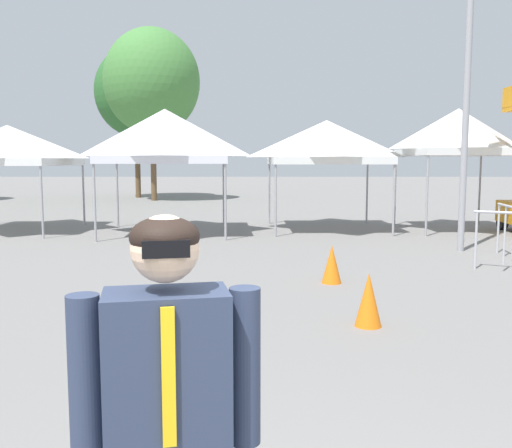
{
  "coord_description": "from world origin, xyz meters",
  "views": [
    {
      "loc": [
        -0.31,
        -1.39,
        1.95
      ],
      "look_at": [
        -0.31,
        4.46,
        1.3
      ],
      "focal_mm": 39.43,
      "sensor_mm": 36.0,
      "label": 1
    }
  ],
  "objects_px": {
    "canopy_tent_center": "(165,136)",
    "canopy_tent_far_left": "(458,132)",
    "person_foreground": "(168,429)",
    "traffic_cone_near_barrier": "(368,300)",
    "tree_behind_tents_left": "(152,82)",
    "tree_behind_tents_center": "(136,92)",
    "canopy_tent_behind_center": "(326,142)",
    "canopy_tent_far_right": "(8,145)",
    "traffic_cone_lot_center": "(331,264)"
  },
  "relations": [
    {
      "from": "tree_behind_tents_center",
      "to": "traffic_cone_lot_center",
      "type": "relative_size",
      "value": 12.94
    },
    {
      "from": "tree_behind_tents_center",
      "to": "traffic_cone_lot_center",
      "type": "bearing_deg",
      "value": -70.53
    },
    {
      "from": "tree_behind_tents_left",
      "to": "traffic_cone_near_barrier",
      "type": "distance_m",
      "value": 23.12
    },
    {
      "from": "canopy_tent_behind_center",
      "to": "tree_behind_tents_left",
      "type": "bearing_deg",
      "value": 120.7
    },
    {
      "from": "person_foreground",
      "to": "traffic_cone_near_barrier",
      "type": "height_order",
      "value": "person_foreground"
    },
    {
      "from": "canopy_tent_far_left",
      "to": "canopy_tent_far_right",
      "type": "bearing_deg",
      "value": -178.99
    },
    {
      "from": "canopy_tent_far_left",
      "to": "tree_behind_tents_center",
      "type": "height_order",
      "value": "tree_behind_tents_center"
    },
    {
      "from": "canopy_tent_center",
      "to": "tree_behind_tents_center",
      "type": "bearing_deg",
      "value": 104.58
    },
    {
      "from": "canopy_tent_center",
      "to": "canopy_tent_far_left",
      "type": "height_order",
      "value": "canopy_tent_far_left"
    },
    {
      "from": "canopy_tent_far_left",
      "to": "person_foreground",
      "type": "height_order",
      "value": "canopy_tent_far_left"
    },
    {
      "from": "tree_behind_tents_left",
      "to": "tree_behind_tents_center",
      "type": "bearing_deg",
      "value": 118.82
    },
    {
      "from": "canopy_tent_behind_center",
      "to": "traffic_cone_near_barrier",
      "type": "distance_m",
      "value": 9.83
    },
    {
      "from": "canopy_tent_far_right",
      "to": "canopy_tent_behind_center",
      "type": "bearing_deg",
      "value": 2.06
    },
    {
      "from": "traffic_cone_near_barrier",
      "to": "canopy_tent_behind_center",
      "type": "bearing_deg",
      "value": 86.01
    },
    {
      "from": "canopy_tent_center",
      "to": "traffic_cone_lot_center",
      "type": "height_order",
      "value": "canopy_tent_center"
    },
    {
      "from": "tree_behind_tents_left",
      "to": "traffic_cone_near_barrier",
      "type": "height_order",
      "value": "tree_behind_tents_left"
    },
    {
      "from": "canopy_tent_far_left",
      "to": "tree_behind_tents_left",
      "type": "height_order",
      "value": "tree_behind_tents_left"
    },
    {
      "from": "tree_behind_tents_center",
      "to": "canopy_tent_far_right",
      "type": "bearing_deg",
      "value": -92.14
    },
    {
      "from": "person_foreground",
      "to": "tree_behind_tents_center",
      "type": "height_order",
      "value": "tree_behind_tents_center"
    },
    {
      "from": "canopy_tent_behind_center",
      "to": "tree_behind_tents_left",
      "type": "relative_size",
      "value": 0.4
    },
    {
      "from": "canopy_tent_behind_center",
      "to": "tree_behind_tents_center",
      "type": "xyz_separation_m",
      "value": [
        -8.37,
        14.26,
        3.11
      ]
    },
    {
      "from": "canopy_tent_behind_center",
      "to": "tree_behind_tents_left",
      "type": "height_order",
      "value": "tree_behind_tents_left"
    },
    {
      "from": "canopy_tent_far_right",
      "to": "person_foreground",
      "type": "relative_size",
      "value": 1.89
    },
    {
      "from": "traffic_cone_lot_center",
      "to": "tree_behind_tents_left",
      "type": "bearing_deg",
      "value": 108.26
    },
    {
      "from": "tree_behind_tents_left",
      "to": "traffic_cone_lot_center",
      "type": "xyz_separation_m",
      "value": [
        6.31,
        -19.14,
        -5.51
      ]
    },
    {
      "from": "canopy_tent_far_right",
      "to": "canopy_tent_center",
      "type": "height_order",
      "value": "canopy_tent_center"
    },
    {
      "from": "traffic_cone_lot_center",
      "to": "traffic_cone_near_barrier",
      "type": "distance_m",
      "value": 2.38
    },
    {
      "from": "canopy_tent_center",
      "to": "canopy_tent_behind_center",
      "type": "relative_size",
      "value": 1.07
    },
    {
      "from": "canopy_tent_behind_center",
      "to": "canopy_tent_far_left",
      "type": "distance_m",
      "value": 3.7
    },
    {
      "from": "tree_behind_tents_center",
      "to": "traffic_cone_near_barrier",
      "type": "relative_size",
      "value": 12.36
    },
    {
      "from": "canopy_tent_behind_center",
      "to": "person_foreground",
      "type": "xyz_separation_m",
      "value": [
        -2.31,
        -14.23,
        -1.45
      ]
    },
    {
      "from": "traffic_cone_lot_center",
      "to": "person_foreground",
      "type": "bearing_deg",
      "value": -102.19
    },
    {
      "from": "canopy_tent_center",
      "to": "canopy_tent_behind_center",
      "type": "distance_m",
      "value": 4.52
    },
    {
      "from": "canopy_tent_center",
      "to": "canopy_tent_behind_center",
      "type": "xyz_separation_m",
      "value": [
        4.45,
        0.8,
        -0.13
      ]
    },
    {
      "from": "tree_behind_tents_center",
      "to": "person_foreground",
      "type": "bearing_deg",
      "value": -77.99
    },
    {
      "from": "canopy_tent_center",
      "to": "tree_behind_tents_center",
      "type": "relative_size",
      "value": 0.44
    },
    {
      "from": "tree_behind_tents_left",
      "to": "person_foreground",
      "type": "bearing_deg",
      "value": -79.63
    },
    {
      "from": "traffic_cone_lot_center",
      "to": "canopy_tent_center",
      "type": "bearing_deg",
      "value": 119.86
    },
    {
      "from": "traffic_cone_lot_center",
      "to": "traffic_cone_near_barrier",
      "type": "relative_size",
      "value": 0.95
    },
    {
      "from": "canopy_tent_behind_center",
      "to": "canopy_tent_far_left",
      "type": "relative_size",
      "value": 0.97
    },
    {
      "from": "canopy_tent_far_right",
      "to": "traffic_cone_near_barrier",
      "type": "xyz_separation_m",
      "value": [
        8.24,
        -9.25,
        -2.07
      ]
    },
    {
      "from": "traffic_cone_near_barrier",
      "to": "canopy_tent_far_right",
      "type": "bearing_deg",
      "value": 131.72
    },
    {
      "from": "canopy_tent_center",
      "to": "traffic_cone_near_barrier",
      "type": "bearing_deg",
      "value": -66.66
    },
    {
      "from": "tree_behind_tents_left",
      "to": "traffic_cone_lot_center",
      "type": "distance_m",
      "value": 20.89
    },
    {
      "from": "tree_behind_tents_left",
      "to": "tree_behind_tents_center",
      "type": "distance_m",
      "value": 2.64
    },
    {
      "from": "canopy_tent_far_right",
      "to": "canopy_tent_center",
      "type": "xyz_separation_m",
      "value": [
        4.46,
        -0.48,
        0.23
      ]
    },
    {
      "from": "canopy_tent_behind_center",
      "to": "tree_behind_tents_center",
      "type": "relative_size",
      "value": 0.42
    },
    {
      "from": "canopy_tent_far_right",
      "to": "canopy_tent_far_left",
      "type": "height_order",
      "value": "canopy_tent_far_left"
    },
    {
      "from": "canopy_tent_far_right",
      "to": "canopy_tent_center",
      "type": "bearing_deg",
      "value": -6.13
    },
    {
      "from": "canopy_tent_behind_center",
      "to": "canopy_tent_far_left",
      "type": "height_order",
      "value": "canopy_tent_far_left"
    }
  ]
}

